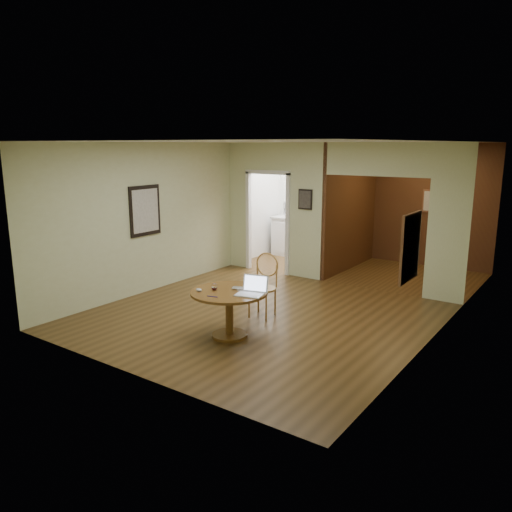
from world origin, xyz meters
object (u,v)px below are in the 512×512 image
Objects in this scene: dining_table at (229,303)px; chair at (264,281)px; open_laptop at (252,289)px; closed_laptop at (242,290)px.

chair is (-0.11, 1.03, 0.06)m from dining_table.
chair is 2.46× the size of open_laptop.
dining_table is 2.63× the size of open_laptop.
chair is 3.30× the size of closed_laptop.
open_laptop reaches higher than dining_table.
closed_laptop is at bearing -81.24° from chair.
dining_table is 1.04m from chair.
open_laptop is 1.34× the size of closed_laptop.
chair is at bearing 96.23° from dining_table.
open_laptop is (0.35, 0.07, 0.24)m from dining_table.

